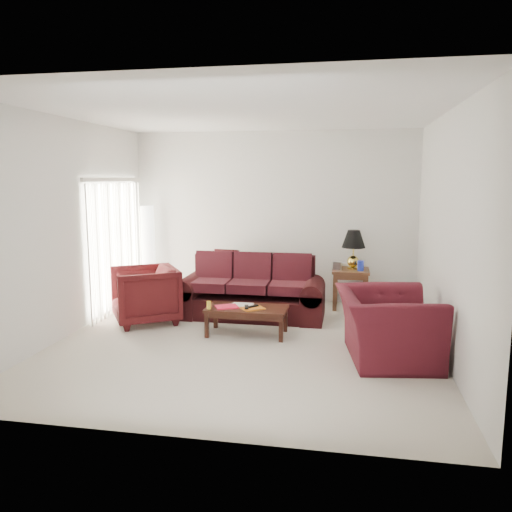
{
  "coord_description": "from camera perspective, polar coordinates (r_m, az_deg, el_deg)",
  "views": [
    {
      "loc": [
        1.3,
        -6.27,
        2.17
      ],
      "look_at": [
        0.0,
        0.85,
        1.05
      ],
      "focal_mm": 35.0,
      "sensor_mm": 36.0,
      "label": 1
    }
  ],
  "objects": [
    {
      "name": "magazine_white",
      "position": [
        7.1,
        -1.59,
        -5.62
      ],
      "size": [
        0.31,
        0.23,
        0.02
      ],
      "primitive_type": "cube",
      "rotation": [
        0.0,
        0.0,
        -0.03
      ],
      "color": "beige",
      "rests_on": "coffee_table"
    },
    {
      "name": "blinds",
      "position": [
        8.5,
        -15.69,
        1.11
      ],
      "size": [
        0.1,
        2.0,
        2.16
      ],
      "primitive_type": "cube",
      "color": "silver",
      "rests_on": "ground"
    },
    {
      "name": "floor_lamp",
      "position": [
        9.23,
        -12.22,
        0.43
      ],
      "size": [
        0.32,
        0.32,
        1.71
      ],
      "primitive_type": null,
      "rotation": [
        0.0,
        0.0,
        -0.18
      ],
      "color": "white",
      "rests_on": "ground"
    },
    {
      "name": "floor",
      "position": [
        6.76,
        -1.32,
        -9.93
      ],
      "size": [
        5.0,
        5.0,
        0.0
      ],
      "primitive_type": "plane",
      "color": "beige",
      "rests_on": "ground"
    },
    {
      "name": "throw_pillow",
      "position": [
        8.75,
        -3.43,
        -0.66
      ],
      "size": [
        0.45,
        0.26,
        0.44
      ],
      "primitive_type": "cube",
      "rotation": [
        -0.21,
        0.0,
        -0.13
      ],
      "color": "black",
      "rests_on": "sofa"
    },
    {
      "name": "armchair_left",
      "position": [
        7.77,
        -12.56,
        -4.35
      ],
      "size": [
        1.29,
        1.28,
        0.86
      ],
      "primitive_type": "imported",
      "rotation": [
        0.0,
        0.0,
        -1.0
      ],
      "color": "#3B0D0F",
      "rests_on": "ground"
    },
    {
      "name": "end_table",
      "position": [
        8.61,
        10.72,
        -3.68
      ],
      "size": [
        0.66,
        0.66,
        0.67
      ],
      "primitive_type": null,
      "rotation": [
        0.0,
        0.0,
        -0.08
      ],
      "color": "#522A1C",
      "rests_on": "ground"
    },
    {
      "name": "magazine_red",
      "position": [
        7.01,
        -3.37,
        -5.81
      ],
      "size": [
        0.38,
        0.34,
        0.02
      ],
      "primitive_type": "cube",
      "rotation": [
        0.0,
        0.0,
        0.47
      ],
      "color": "red",
      "rests_on": "coffee_table"
    },
    {
      "name": "magazine_orange",
      "position": [
        6.92,
        -0.39,
        -5.99
      ],
      "size": [
        0.37,
        0.36,
        0.02
      ],
      "primitive_type": "cube",
      "rotation": [
        0.0,
        0.0,
        0.66
      ],
      "color": "#C46717",
      "rests_on": "coffee_table"
    },
    {
      "name": "sofa",
      "position": [
        7.89,
        -0.64,
        -3.63
      ],
      "size": [
        2.33,
        1.04,
        0.94
      ],
      "primitive_type": null,
      "rotation": [
        0.0,
        0.0,
        -0.02
      ],
      "color": "black",
      "rests_on": "ground"
    },
    {
      "name": "yellow_glass",
      "position": [
        6.95,
        -5.4,
        -5.6
      ],
      "size": [
        0.07,
        0.07,
        0.11
      ],
      "primitive_type": "cylinder",
      "rotation": [
        0.0,
        0.0,
        0.12
      ],
      "color": "yellow",
      "rests_on": "coffee_table"
    },
    {
      "name": "table_lamp",
      "position": [
        8.53,
        11.06,
        0.72
      ],
      "size": [
        0.46,
        0.46,
        0.66
      ],
      "primitive_type": null,
      "rotation": [
        0.0,
        0.0,
        0.19
      ],
      "color": "gold",
      "rests_on": "end_table"
    },
    {
      "name": "armchair_right",
      "position": [
        6.27,
        14.73,
        -7.75
      ],
      "size": [
        1.29,
        1.43,
        0.83
      ],
      "primitive_type": "imported",
      "rotation": [
        0.0,
        0.0,
        1.72
      ],
      "color": "#400E17",
      "rests_on": "ground"
    },
    {
      "name": "blue_canister",
      "position": [
        8.42,
        11.87,
        -1.09
      ],
      "size": [
        0.14,
        0.14,
        0.17
      ],
      "primitive_type": "cylinder",
      "rotation": [
        0.0,
        0.0,
        -0.39
      ],
      "color": "#1A2AAC",
      "rests_on": "end_table"
    },
    {
      "name": "coffee_table",
      "position": [
        7.06,
        -1.05,
        -7.43
      ],
      "size": [
        1.17,
        0.66,
        0.39
      ],
      "primitive_type": null,
      "rotation": [
        0.0,
        0.0,
        0.09
      ],
      "color": "black",
      "rests_on": "ground"
    },
    {
      "name": "remote_a",
      "position": [
        6.91,
        -1.09,
        -5.85
      ],
      "size": [
        0.09,
        0.19,
        0.02
      ],
      "primitive_type": "cube",
      "rotation": [
        0.0,
        0.0,
        0.21
      ],
      "color": "black",
      "rests_on": "coffee_table"
    },
    {
      "name": "picture_frame",
      "position": [
        8.66,
        9.92,
        -0.75
      ],
      "size": [
        0.15,
        0.18,
        0.06
      ],
      "primitive_type": "cube",
      "rotation": [
        1.36,
        0.0,
        0.06
      ],
      "color": "silver",
      "rests_on": "end_table"
    },
    {
      "name": "remote_b",
      "position": [
        6.96,
        -0.33,
        -5.75
      ],
      "size": [
        0.14,
        0.15,
        0.02
      ],
      "primitive_type": "cube",
      "rotation": [
        0.0,
        0.0,
        -0.74
      ],
      "color": "black",
      "rests_on": "coffee_table"
    },
    {
      "name": "clock",
      "position": [
        8.43,
        9.27,
        -1.12
      ],
      "size": [
        0.15,
        0.1,
        0.14
      ],
      "primitive_type": "cube",
      "rotation": [
        0.0,
        0.0,
        -0.42
      ],
      "color": "#BCBCC1",
      "rests_on": "end_table"
    }
  ]
}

